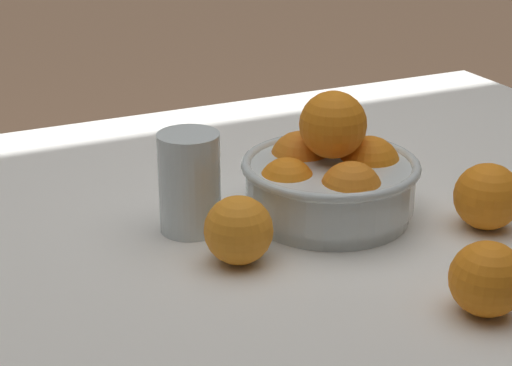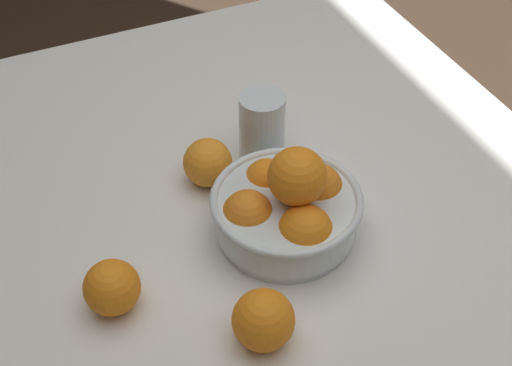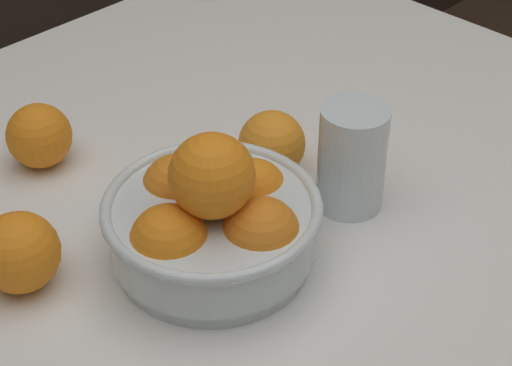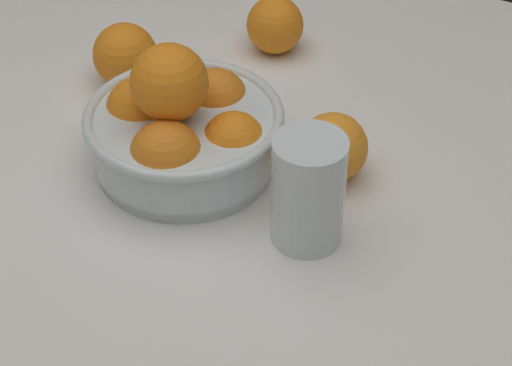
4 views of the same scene
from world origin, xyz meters
The scene contains 6 objects.
dining_table centered at (0.00, 0.00, 0.67)m, with size 1.24×1.05×0.74m.
fruit_bowl centered at (-0.02, -0.03, 0.79)m, with size 0.22×0.22×0.16m.
juice_glass centered at (0.15, -0.06, 0.79)m, with size 0.07×0.07×0.12m.
orange_loose_near_bowl centered at (0.13, 0.04, 0.78)m, with size 0.08×0.08×0.08m, color orange.
orange_loose_front centered at (-0.18, 0.08, 0.78)m, with size 0.08×0.08×0.08m, color orange.
orange_loose_aside centered at (-0.05, 0.24, 0.78)m, with size 0.08×0.08×0.08m, color orange.
Camera 3 is at (-0.46, -0.52, 1.34)m, focal length 60.00 mm.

